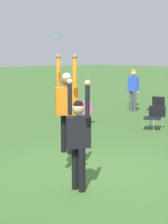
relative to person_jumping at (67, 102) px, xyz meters
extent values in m
plane|color=#3D662D|center=(0.35, 0.23, -1.45)|extent=(120.00, 120.00, 0.00)
cylinder|color=black|center=(-0.10, 0.00, -0.65)|extent=(0.12, 0.12, 0.79)
cylinder|color=black|center=(0.10, 0.00, -0.65)|extent=(0.12, 0.12, 0.79)
cube|color=orange|center=(0.00, 0.00, 0.02)|extent=(0.39, 0.49, 0.56)
sphere|color=brown|center=(0.00, 0.00, 0.43)|extent=(0.21, 0.21, 0.21)
sphere|color=#B7B2AD|center=(0.00, 0.00, 0.49)|extent=(0.18, 0.18, 0.18)
cylinder|color=orange|center=(-0.25, 0.00, 0.60)|extent=(0.08, 0.08, 0.59)
sphere|color=brown|center=(-0.25, 0.00, 0.89)|extent=(0.10, 0.10, 0.10)
cylinder|color=orange|center=(0.25, 0.00, 0.60)|extent=(0.08, 0.08, 0.59)
sphere|color=brown|center=(0.25, 0.00, 0.89)|extent=(0.10, 0.10, 0.10)
cylinder|color=black|center=(0.82, -0.50, -1.06)|extent=(0.12, 0.12, 0.78)
cylinder|color=black|center=(1.00, -0.50, -1.06)|extent=(0.12, 0.12, 0.78)
cube|color=black|center=(0.91, -0.50, -0.40)|extent=(0.37, 0.45, 0.55)
sphere|color=tan|center=(0.91, -0.50, 0.01)|extent=(0.21, 0.21, 0.21)
sphere|color=black|center=(0.91, -0.50, 0.07)|extent=(0.18, 0.18, 0.18)
cylinder|color=black|center=(0.68, -0.50, 0.17)|extent=(0.08, 0.08, 0.59)
sphere|color=tan|center=(0.68, -0.50, 0.46)|extent=(0.10, 0.10, 0.10)
cylinder|color=black|center=(1.13, -0.50, 0.17)|extent=(0.08, 0.08, 0.59)
sphere|color=tan|center=(1.13, -0.50, 0.46)|extent=(0.10, 0.10, 0.10)
cylinder|color=#2D9EDB|center=(0.22, -0.43, 1.26)|extent=(0.24, 0.24, 0.05)
cylinder|color=gray|center=(-2.87, 6.30, -1.26)|extent=(0.02, 0.02, 0.39)
cylinder|color=gray|center=(-2.46, 6.30, -1.26)|extent=(0.02, 0.02, 0.39)
cylinder|color=gray|center=(-2.87, 6.71, -1.26)|extent=(0.02, 0.02, 0.39)
cylinder|color=gray|center=(-2.46, 6.71, -1.26)|extent=(0.02, 0.02, 0.39)
cube|color=black|center=(-2.67, 6.50, -1.08)|extent=(0.61, 0.61, 0.04)
cube|color=black|center=(-2.67, 6.72, -0.84)|extent=(0.49, 0.26, 0.45)
cylinder|color=gray|center=(-1.74, 4.61, -1.25)|extent=(0.02, 0.02, 0.40)
cylinder|color=gray|center=(-1.29, 4.61, -1.25)|extent=(0.02, 0.02, 0.40)
cylinder|color=gray|center=(-1.74, 5.06, -1.25)|extent=(0.02, 0.02, 0.40)
cylinder|color=gray|center=(-1.29, 5.06, -1.25)|extent=(0.02, 0.02, 0.40)
cube|color=black|center=(-1.52, 4.84, -1.07)|extent=(0.73, 0.73, 0.04)
cube|color=black|center=(-1.52, 5.09, -0.87)|extent=(0.50, 0.37, 0.35)
cylinder|color=gray|center=(-4.01, 3.54, -1.24)|extent=(0.02, 0.02, 0.44)
cylinder|color=gray|center=(-3.54, 3.54, -1.24)|extent=(0.02, 0.02, 0.44)
cylinder|color=gray|center=(-4.01, 4.01, -1.24)|extent=(0.02, 0.02, 0.44)
cylinder|color=gray|center=(-3.54, 4.01, -1.24)|extent=(0.02, 0.02, 0.44)
cube|color=#C666A3|center=(-3.77, 3.78, -1.04)|extent=(0.67, 0.67, 0.04)
cube|color=#C666A3|center=(-3.77, 4.04, -0.83)|extent=(0.57, 0.22, 0.37)
cylinder|color=#4C4C51|center=(-5.60, 8.63, -1.05)|extent=(0.12, 0.12, 0.82)
cylinder|color=#4C4C51|center=(-5.41, 8.63, -1.05)|extent=(0.12, 0.12, 0.82)
cube|color=blue|center=(-5.50, 8.63, -0.35)|extent=(0.47, 0.41, 0.58)
sphere|color=brown|center=(-5.50, 8.63, 0.08)|extent=(0.22, 0.22, 0.22)
sphere|color=olive|center=(-5.50, 8.63, 0.14)|extent=(0.19, 0.19, 0.19)
cylinder|color=blue|center=(-5.74, 8.63, -0.36)|extent=(0.08, 0.08, 0.61)
sphere|color=brown|center=(-5.74, 8.63, -0.67)|extent=(0.10, 0.10, 0.10)
cylinder|color=blue|center=(-5.27, 8.63, -0.36)|extent=(0.08, 0.08, 0.61)
sphere|color=brown|center=(-5.27, 8.63, -0.67)|extent=(0.10, 0.10, 0.10)
cylinder|color=#4C4C51|center=(-4.60, 7.44, -1.02)|extent=(0.12, 0.12, 0.87)
cylinder|color=#4C4C51|center=(-4.39, 7.44, -1.02)|extent=(0.12, 0.12, 0.87)
cube|color=blue|center=(-4.49, 7.44, -0.28)|extent=(0.49, 0.41, 0.61)
sphere|color=beige|center=(-4.49, 7.44, 0.17)|extent=(0.23, 0.23, 0.23)
sphere|color=orange|center=(-4.49, 7.44, 0.24)|extent=(0.20, 0.20, 0.20)
cylinder|color=blue|center=(-4.74, 7.44, -0.30)|extent=(0.08, 0.08, 0.65)
sphere|color=beige|center=(-4.74, 7.44, -0.62)|extent=(0.10, 0.10, 0.10)
cylinder|color=blue|center=(-4.24, 7.44, -0.30)|extent=(0.08, 0.08, 0.65)
sphere|color=beige|center=(-4.24, 7.44, -0.62)|extent=(0.10, 0.10, 0.10)
camera|label=1|loc=(5.65, -4.74, 0.93)|focal=60.00mm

